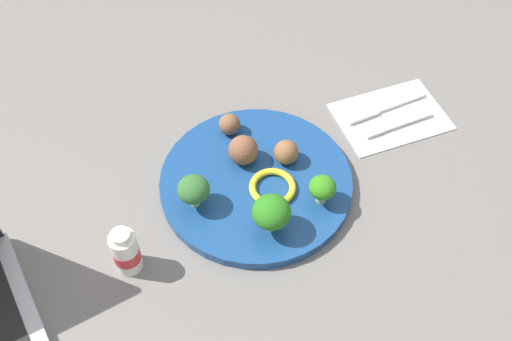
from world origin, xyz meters
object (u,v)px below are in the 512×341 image
at_px(fork, 393,123).
at_px(broccoli_floret_front_left, 322,188).
at_px(broccoli_floret_center, 271,212).
at_px(yogurt_bottle, 126,252).
at_px(meatball_far_rim, 286,152).
at_px(knife, 382,108).
at_px(meatball_near_rim, 241,151).
at_px(meatball_mid_left, 229,124).
at_px(broccoli_floret_far_rim, 193,188).
at_px(napkin, 391,116).
at_px(pepper_ring_center, 273,187).
at_px(plate, 256,182).

bearing_deg(fork, broccoli_floret_front_left, 23.96).
distance_m(broccoli_floret_center, yogurt_bottle, 0.20).
xyz_separation_m(meatball_far_rim, fork, (-0.19, 0.01, -0.03)).
bearing_deg(knife, meatball_near_rim, 0.09).
bearing_deg(meatball_mid_left, knife, 166.33).
xyz_separation_m(meatball_near_rim, knife, (-0.25, -0.00, -0.03)).
distance_m(meatball_far_rim, knife, 0.20).
relative_size(broccoli_floret_center, fork, 0.50).
xyz_separation_m(broccoli_floret_front_left, knife, (-0.19, -0.12, -0.04)).
relative_size(broccoli_floret_far_rim, napkin, 0.31).
bearing_deg(napkin, knife, -74.33).
bearing_deg(pepper_ring_center, broccoli_floret_far_rim, -15.48).
xyz_separation_m(meatball_mid_left, pepper_ring_center, (-0.01, 0.13, -0.01)).
relative_size(pepper_ring_center, fork, 0.56).
bearing_deg(yogurt_bottle, knife, -169.89).
height_order(broccoli_floret_center, meatball_mid_left, broccoli_floret_center).
relative_size(broccoli_floret_far_rim, knife, 0.36).
xyz_separation_m(meatball_far_rim, pepper_ring_center, (0.04, 0.04, -0.01)).
relative_size(meatball_mid_left, fork, 0.27).
xyz_separation_m(plate, meatball_mid_left, (-0.01, -0.10, 0.02)).
relative_size(broccoli_floret_front_left, meatball_mid_left, 1.39).
relative_size(knife, yogurt_bottle, 1.86).
height_order(pepper_ring_center, knife, pepper_ring_center).
bearing_deg(meatball_mid_left, broccoli_floret_front_left, 108.10).
bearing_deg(plate, yogurt_bottle, 11.06).
distance_m(broccoli_floret_far_rim, meatball_mid_left, 0.14).
distance_m(meatball_far_rim, pepper_ring_center, 0.06).
bearing_deg(fork, knife, -97.61).
bearing_deg(broccoli_floret_front_left, napkin, -152.87).
height_order(meatball_far_rim, knife, meatball_far_rim).
distance_m(broccoli_floret_far_rim, fork, 0.34).
height_order(broccoli_floret_front_left, meatball_far_rim, broccoli_floret_front_left).
distance_m(knife, yogurt_bottle, 0.47).
bearing_deg(broccoli_floret_far_rim, napkin, -176.72).
bearing_deg(knife, meatball_far_rim, 8.70).
distance_m(broccoli_floret_front_left, meatball_far_rim, 0.09).
distance_m(broccoli_floret_front_left, fork, 0.20).
distance_m(pepper_ring_center, knife, 0.25).
relative_size(plate, meatball_far_rim, 7.63).
height_order(broccoli_floret_far_rim, meatball_mid_left, broccoli_floret_far_rim).
distance_m(broccoli_floret_front_left, broccoli_floret_far_rim, 0.18).
relative_size(napkin, knife, 1.17).
height_order(plate, yogurt_bottle, yogurt_bottle).
relative_size(plate, meatball_mid_left, 8.47).
distance_m(plate, broccoli_floret_front_left, 0.11).
height_order(broccoli_floret_front_left, broccoli_floret_center, broccoli_floret_center).
bearing_deg(yogurt_bottle, meatball_far_rim, -168.86).
height_order(broccoli_floret_far_rim, knife, broccoli_floret_far_rim).
relative_size(broccoli_floret_front_left, napkin, 0.27).
distance_m(broccoli_floret_center, pepper_ring_center, 0.07).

